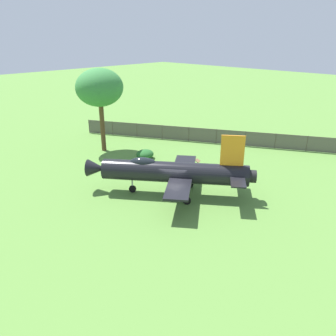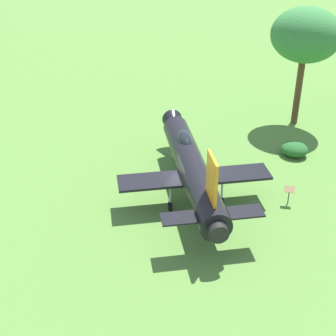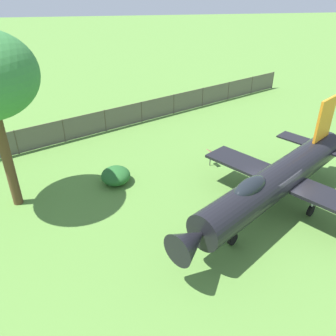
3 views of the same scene
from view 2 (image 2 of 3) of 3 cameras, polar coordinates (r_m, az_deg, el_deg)
The scene contains 5 objects.
ground_plane at distance 30.41m, azimuth 2.75°, elevation -3.38°, with size 200.00×200.00×0.00m, color #568438.
display_jet at distance 29.65m, azimuth 2.70°, elevation 0.29°, with size 12.25×10.20×5.24m.
shade_tree at distance 38.71m, azimuth 15.59°, elevation 14.45°, with size 4.74×5.20×9.04m.
shrub_near_fence at distance 35.85m, azimuth 14.33°, elevation 2.12°, with size 1.75×1.92×0.95m.
info_plaque at distance 30.21m, azimuth 13.79°, elevation -2.65°, with size 0.55×0.69×1.14m.
Camera 2 is at (23.20, 10.10, 16.86)m, focal length 52.97 mm.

